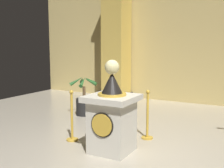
% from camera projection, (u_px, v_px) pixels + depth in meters
% --- Properties ---
extents(ground_plane, '(12.13, 12.13, 0.00)m').
position_uv_depth(ground_plane, '(124.00, 155.00, 5.06)').
color(ground_plane, '#B2A893').
extents(back_wall, '(12.13, 0.16, 4.08)m').
position_uv_depth(back_wall, '(196.00, 41.00, 9.25)').
color(back_wall, tan).
rests_on(back_wall, ground_plane).
extents(pedestal_clock, '(0.85, 0.85, 1.66)m').
position_uv_depth(pedestal_clock, '(112.00, 117.00, 5.13)').
color(pedestal_clock, beige).
rests_on(pedestal_clock, ground_plane).
extents(stanchion_near, '(0.24, 0.24, 1.02)m').
position_uv_depth(stanchion_near, '(147.00, 122.00, 5.89)').
color(stanchion_near, gold).
rests_on(stanchion_near, ground_plane).
extents(stanchion_far, '(0.24, 0.24, 1.03)m').
position_uv_depth(stanchion_far, '(72.00, 123.00, 5.78)').
color(stanchion_far, gold).
rests_on(stanchion_far, ground_plane).
extents(velvet_rope, '(1.10, 1.09, 0.22)m').
position_uv_depth(velvet_rope, '(110.00, 102.00, 5.78)').
color(velvet_rope, '#591419').
extents(column_left, '(0.94, 0.94, 3.91)m').
position_uv_depth(column_left, '(116.00, 44.00, 10.07)').
color(column_left, black).
rests_on(column_left, ground_plane).
extents(potted_palm_left, '(0.76, 0.76, 1.10)m').
position_uv_depth(potted_palm_left, '(84.00, 102.00, 7.86)').
color(potted_palm_left, black).
rests_on(potted_palm_left, ground_plane).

